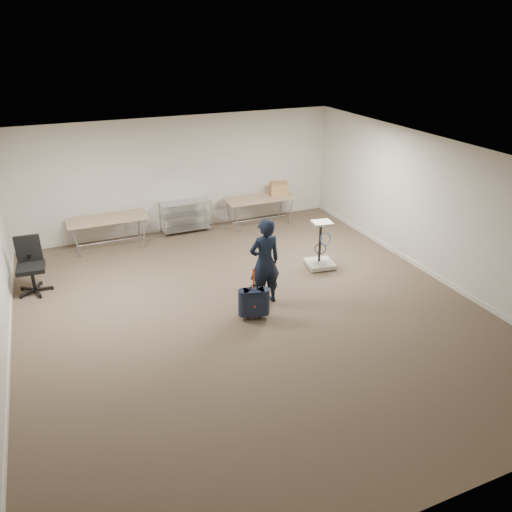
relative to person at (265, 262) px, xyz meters
name	(u,v)px	position (x,y,z in m)	size (l,w,h in m)	color
ground	(251,311)	(-0.37, -0.22, -0.83)	(9.00, 9.00, 0.00)	#4F3D30
room_shell	(225,277)	(-0.37, 1.16, -0.78)	(8.00, 9.00, 9.00)	beige
folding_table_left	(107,220)	(-2.27, 3.73, -0.15)	(1.80, 0.75, 0.73)	#997A5E
folding_table_right	(260,199)	(1.53, 3.73, -0.15)	(1.80, 0.75, 0.73)	#997A5E
wire_shelf	(186,215)	(-0.37, 3.98, -0.39)	(1.22, 0.47, 0.80)	#B8BABF
person	(265,262)	(0.00, 0.00, 0.00)	(0.60, 0.40, 1.66)	black
suitcase	(254,302)	(-0.41, -0.47, -0.50)	(0.40, 0.29, 0.97)	black
office_chair	(33,276)	(-3.94, 2.15, -0.50)	(0.66, 0.66, 1.09)	black
equipment_cart	(320,255)	(1.71, 0.91, -0.56)	(0.63, 0.63, 1.03)	silver
cardboard_box	(279,189)	(2.07, 3.74, 0.07)	(0.44, 0.33, 0.33)	#A4864C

